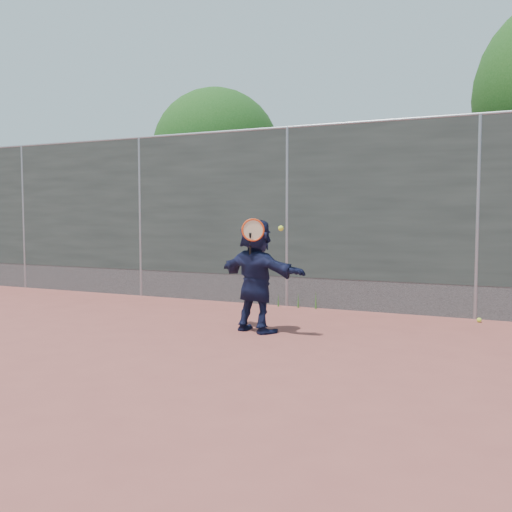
% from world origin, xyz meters
% --- Properties ---
extents(ground, '(80.00, 80.00, 0.00)m').
position_xyz_m(ground, '(0.00, 0.00, 0.00)').
color(ground, '#9E4C42').
rests_on(ground, ground).
extents(player, '(1.46, 0.85, 1.50)m').
position_xyz_m(player, '(0.43, 1.30, 0.75)').
color(player, '#15193A').
rests_on(player, ground).
extents(ball_ground, '(0.07, 0.07, 0.07)m').
position_xyz_m(ball_ground, '(3.07, 3.23, 0.03)').
color(ball_ground, '#D0E933').
rests_on(ball_ground, ground).
extents(fence, '(20.00, 0.06, 3.03)m').
position_xyz_m(fence, '(-0.00, 3.50, 1.58)').
color(fence, '#38423D').
rests_on(fence, ground).
extents(swing_action, '(0.56, 0.16, 0.51)m').
position_xyz_m(swing_action, '(0.51, 1.10, 1.33)').
color(swing_action, '#ED4416').
rests_on(swing_action, ground).
extents(tree_left, '(3.15, 3.00, 4.53)m').
position_xyz_m(tree_left, '(-2.85, 6.55, 2.94)').
color(tree_left, '#382314').
rests_on(tree_left, ground).
extents(weed_clump, '(0.68, 0.07, 0.30)m').
position_xyz_m(weed_clump, '(0.29, 3.38, 0.13)').
color(weed_clump, '#387226').
rests_on(weed_clump, ground).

